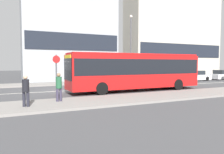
# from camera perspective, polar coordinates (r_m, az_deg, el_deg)

# --- Properties ---
(ground_plane) EXTENTS (120.00, 120.00, 0.00)m
(ground_plane) POSITION_cam_1_polar(r_m,az_deg,el_deg) (19.02, -12.03, -3.55)
(ground_plane) COLOR #444447
(sidewalk_near) EXTENTS (44.00, 3.50, 0.13)m
(sidewalk_near) POSITION_cam_1_polar(r_m,az_deg,el_deg) (13.07, -5.78, -6.43)
(sidewalk_near) COLOR gray
(sidewalk_near) RESTS_ON ground_plane
(sidewalk_far) EXTENTS (44.00, 3.50, 0.13)m
(sidewalk_far) POSITION_cam_1_polar(r_m,az_deg,el_deg) (25.11, -15.27, -1.74)
(sidewalk_far) COLOR gray
(sidewalk_far) RESTS_ON ground_plane
(lane_centerline) EXTENTS (41.80, 0.16, 0.01)m
(lane_centerline) POSITION_cam_1_polar(r_m,az_deg,el_deg) (19.02, -12.03, -3.54)
(lane_centerline) COLOR silver
(lane_centerline) RESTS_ON ground_plane
(apartment_block_left_tower) EXTENTS (12.70, 4.67, 18.73)m
(apartment_block_left_tower) POSITION_cam_1_polar(r_m,az_deg,el_deg) (31.95, -10.90, 16.19)
(apartment_block_left_tower) COLOR #9EA3A8
(apartment_block_left_tower) RESTS_ON ground_plane
(apartment_block_right_tower) EXTENTS (17.51, 5.00, 16.20)m
(apartment_block_right_tower) POSITION_cam_1_polar(r_m,az_deg,el_deg) (40.48, 15.80, 11.61)
(apartment_block_right_tower) COLOR #B7B2A3
(apartment_block_right_tower) RESTS_ON ground_plane
(city_bus) EXTENTS (11.73, 2.54, 3.14)m
(city_bus) POSITION_cam_1_polar(r_m,az_deg,el_deg) (18.71, 6.21, 1.96)
(city_bus) COLOR red
(city_bus) RESTS_ON ground_plane
(parked_car_0) EXTENTS (3.92, 1.74, 1.38)m
(parked_car_0) POSITION_cam_1_polar(r_m,az_deg,el_deg) (27.98, 13.00, 0.02)
(parked_car_0) COLOR #A39E84
(parked_car_0) RESTS_ON ground_plane
(parked_car_1) EXTENTS (4.23, 1.83, 1.38)m
(parked_car_1) POSITION_cam_1_polar(r_m,az_deg,el_deg) (31.32, 20.80, 0.25)
(parked_car_1) COLOR silver
(parked_car_1) RESTS_ON ground_plane
(parked_car_2) EXTENTS (4.50, 1.79, 1.40)m
(parked_car_2) POSITION_cam_1_polar(r_m,az_deg,el_deg) (35.43, 27.14, 0.46)
(parked_car_2) COLOR silver
(parked_car_2) RESTS_ON ground_plane
(pedestrian_near_stop) EXTENTS (0.34, 0.34, 1.60)m
(pedestrian_near_stop) POSITION_cam_1_polar(r_m,az_deg,el_deg) (11.90, -21.62, -2.93)
(pedestrian_near_stop) COLOR #23232D
(pedestrian_near_stop) RESTS_ON sidewalk_near
(pedestrian_down_pavement) EXTENTS (0.35, 0.34, 1.65)m
(pedestrian_down_pavement) POSITION_cam_1_polar(r_m,az_deg,el_deg) (13.00, -13.72, -2.13)
(pedestrian_down_pavement) COLOR #383347
(pedestrian_down_pavement) RESTS_ON sidewalk_near
(bus_stop_sign) EXTENTS (0.44, 0.12, 2.71)m
(bus_stop_sign) POSITION_cam_1_polar(r_m,az_deg,el_deg) (13.28, -14.32, 0.79)
(bus_stop_sign) COLOR #4C4C51
(bus_stop_sign) RESTS_ON sidewalk_near
(street_lamp) EXTENTS (0.36, 0.36, 8.14)m
(street_lamp) POSITION_cam_1_polar(r_m,az_deg,el_deg) (27.37, 4.96, 9.13)
(street_lamp) COLOR #4C4C51
(street_lamp) RESTS_ON sidewalk_far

